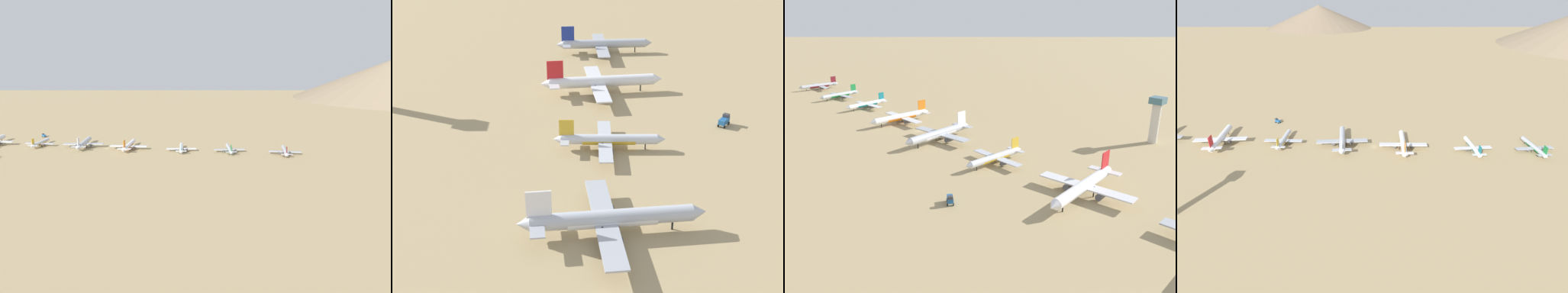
% 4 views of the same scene
% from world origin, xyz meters
% --- Properties ---
extents(ground_plane, '(2018.85, 2018.85, 0.00)m').
position_xyz_m(ground_plane, '(0.00, 0.00, 0.00)').
color(ground_plane, tan).
extents(parked_jet_1, '(35.44, 28.87, 10.22)m').
position_xyz_m(parked_jet_1, '(-7.46, -118.95, 3.40)').
color(parked_jet_1, '#B2B7C1').
rests_on(parked_jet_1, ground).
extents(parked_jet_2, '(35.00, 28.48, 10.09)m').
position_xyz_m(parked_jet_2, '(-6.78, -73.56, 3.36)').
color(parked_jet_2, white).
rests_on(parked_jet_2, ground).
extents(parked_jet_3, '(44.27, 35.88, 12.79)m').
position_xyz_m(parked_jet_3, '(-2.38, -22.06, 4.26)').
color(parked_jet_3, white).
rests_on(parked_jet_3, ground).
extents(parked_jet_4, '(48.26, 39.25, 13.91)m').
position_xyz_m(parked_jet_4, '(3.24, 24.41, 4.63)').
color(parked_jet_4, '#B2B7C1').
rests_on(parked_jet_4, ground).
extents(parked_jet_5, '(36.50, 29.62, 10.53)m').
position_xyz_m(parked_jet_5, '(5.98, 70.36, 3.50)').
color(parked_jet_5, silver).
rests_on(parked_jet_5, ground).
extents(parked_jet_6, '(49.37, 40.18, 14.23)m').
position_xyz_m(parked_jet_6, '(6.32, 119.24, 4.79)').
color(parked_jet_6, white).
rests_on(parked_jet_6, ground).
extents(service_truck, '(5.15, 5.63, 3.90)m').
position_xyz_m(service_truck, '(48.42, 86.76, 2.08)').
color(service_truck, '#1E5999').
rests_on(service_truck, ground).
extents(desert_hill_1, '(320.82, 320.82, 65.78)m').
position_xyz_m(desert_hill_1, '(821.40, 162.86, 32.89)').
color(desert_hill_1, '#847056').
rests_on(desert_hill_1, ground).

